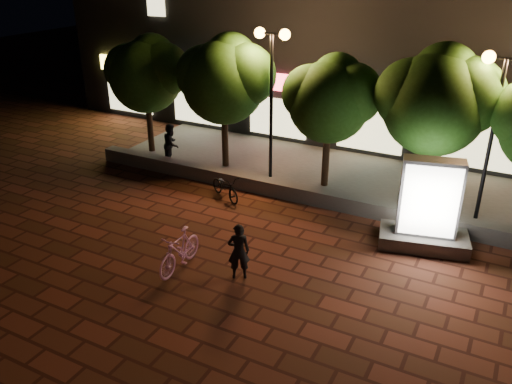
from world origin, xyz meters
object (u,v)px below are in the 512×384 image
Objects in this scene: tree_far_left at (147,72)px; scooter_pink at (180,250)px; tree_mid at (332,96)px; rider at (239,251)px; pedestrian at (171,144)px; street_lamp_right at (500,95)px; tree_right at (438,97)px; street_lamp_left at (272,67)px; ad_kiosk at (427,213)px; scooter_parked at (225,187)px; tree_left at (226,77)px.

scooter_pink is (6.00, -6.67, -2.76)m from tree_far_left.
tree_mid is 7.34m from scooter_pink.
pedestrian reaches higher than rider.
pedestrian is at bearing -176.88° from street_lamp_right.
tree_right is 0.98× the size of street_lamp_left.
rider is (-3.79, -3.72, -0.29)m from ad_kiosk.
scooter_pink is at bearing -85.07° from street_lamp_left.
tree_mid is 2.98× the size of rider.
scooter_pink is 7.32m from pedestrian.
scooter_parked is (-0.58, -2.20, -3.61)m from street_lamp_left.
tree_left is at bearing 109.24° from scooter_pink.
tree_right is at bearing 0.00° from tree_mid.
street_lamp_left is 1.04× the size of street_lamp_right.
street_lamp_right reaches higher than scooter_parked.
street_lamp_left reaches higher than rider.
tree_far_left reaches higher than scooter_pink.
tree_mid is 0.89× the size of tree_right.
scooter_pink is at bearing -17.91° from rider.
ad_kiosk reaches higher than rider.
street_lamp_left reaches higher than tree_far_left.
street_lamp_left reaches higher than tree_left.
street_lamp_right is (8.95, -0.26, 0.45)m from tree_left.
street_lamp_left is 3.43× the size of rider.
tree_mid is at bearing -180.00° from tree_right.
tree_far_left reaches higher than rider.
street_lamp_left is at bearing 180.00° from street_lamp_right.
street_lamp_left reaches higher than street_lamp_right.
street_lamp_left is at bearing 93.63° from scooter_pink.
scooter_pink is at bearing -136.16° from scooter_parked.
street_lamp_right reaches higher than ad_kiosk.
ad_kiosk is at bearing -21.61° from street_lamp_left.
ad_kiosk is 1.65× the size of scooter_parked.
scooter_parked is at bearing -157.47° from tree_right.
tree_far_left is at bearing 177.24° from street_lamp_left.
tree_mid is (4.00, -0.00, -0.23)m from tree_left.
street_lamp_right reaches higher than pedestrian.
tree_far_left is at bearing 41.24° from pedestrian.
street_lamp_left is 7.20m from rider.
street_lamp_right is 3.16× the size of pedestrian.
street_lamp_left is 1.99× the size of ad_kiosk.
tree_right is 7.16m from scooter_parked.
tree_mid is 6.78m from rider.
street_lamp_right reaches higher than tree_far_left.
tree_left is 3.34m from pedestrian.
tree_right is 3.36× the size of rider.
tree_left is at bearing 178.32° from street_lamp_right.
rider is at bearing -135.50° from ad_kiosk.
scooter_parked is (1.36, -2.46, -3.03)m from tree_left.
tree_far_left is at bearing -70.65° from rider.
tree_right reaches higher than rider.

